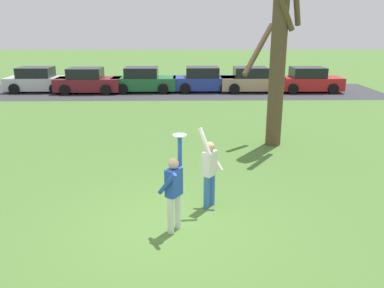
{
  "coord_description": "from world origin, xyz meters",
  "views": [
    {
      "loc": [
        0.33,
        -7.81,
        4.31
      ],
      "look_at": [
        0.49,
        1.5,
        1.44
      ],
      "focal_mm": 36.86,
      "sensor_mm": 36.0,
      "label": 1
    }
  ],
  "objects": [
    {
      "name": "person_catcher",
      "position": [
        0.08,
        -0.17,
        0.98
      ],
      "size": [
        0.54,
        0.58,
        2.08
      ],
      "rotation": [
        0.0,
        0.0,
        0.95
      ],
      "color": "silver",
      "rests_on": "ground_plane"
    },
    {
      "name": "parked_car_maroon",
      "position": [
        -5.91,
        17.59,
        0.73
      ],
      "size": [
        4.11,
        2.05,
        1.59
      ],
      "rotation": [
        0.0,
        0.0,
        -0.0
      ],
      "color": "maroon",
      "rests_on": "ground_plane"
    },
    {
      "name": "bare_tree_tall",
      "position": [
        3.57,
        6.13,
        2.99
      ],
      "size": [
        2.05,
        2.05,
        6.24
      ],
      "color": "brown",
      "rests_on": "ground_plane"
    },
    {
      "name": "person_defender",
      "position": [
        0.91,
        0.99,
        0.98
      ],
      "size": [
        0.63,
        0.66,
        2.04
      ],
      "rotation": [
        0.0,
        0.0,
        4.09
      ],
      "color": "#3366B7",
      "rests_on": "ground_plane"
    },
    {
      "name": "parked_car_silver",
      "position": [
        -9.23,
        18.08,
        0.73
      ],
      "size": [
        4.11,
        2.05,
        1.59
      ],
      "rotation": [
        0.0,
        0.0,
        -0.0
      ],
      "color": "#BCBCC1",
      "rests_on": "ground_plane"
    },
    {
      "name": "frisbee_disc",
      "position": [
        0.21,
        0.02,
        2.09
      ],
      "size": [
        0.28,
        0.28,
        0.02
      ],
      "primitive_type": "cylinder",
      "color": "white",
      "rests_on": "person_catcher"
    },
    {
      "name": "parked_car_blue",
      "position": [
        1.58,
        18.0,
        0.73
      ],
      "size": [
        4.11,
        2.05,
        1.59
      ],
      "rotation": [
        0.0,
        0.0,
        -0.0
      ],
      "color": "#233893",
      "rests_on": "ground_plane"
    },
    {
      "name": "ground_plane",
      "position": [
        0.0,
        0.0,
        0.0
      ],
      "size": [
        120.0,
        120.0,
        0.0
      ],
      "primitive_type": "plane",
      "color": "#4C7533"
    },
    {
      "name": "parked_car_green",
      "position": [
        -2.36,
        17.91,
        0.73
      ],
      "size": [
        4.11,
        2.05,
        1.59
      ],
      "rotation": [
        0.0,
        0.0,
        -0.0
      ],
      "color": "#1E6633",
      "rests_on": "ground_plane"
    },
    {
      "name": "parked_car_red",
      "position": [
        8.39,
        17.73,
        0.73
      ],
      "size": [
        4.11,
        2.05,
        1.59
      ],
      "rotation": [
        0.0,
        0.0,
        -0.0
      ],
      "color": "red",
      "rests_on": "ground_plane"
    },
    {
      "name": "parked_car_tan",
      "position": [
        4.69,
        17.84,
        0.73
      ],
      "size": [
        4.11,
        2.05,
        1.59
      ],
      "rotation": [
        0.0,
        0.0,
        -0.0
      ],
      "color": "tan",
      "rests_on": "ground_plane"
    },
    {
      "name": "parking_strip",
      "position": [
        -0.39,
        17.96,
        0.0
      ],
      "size": [
        27.01,
        6.4,
        0.01
      ],
      "primitive_type": "cube",
      "color": "#38383D",
      "rests_on": "ground_plane"
    }
  ]
}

